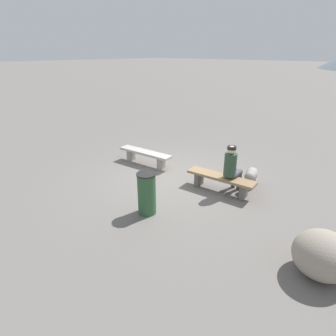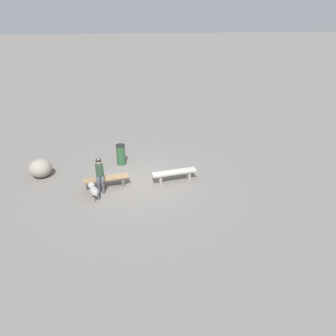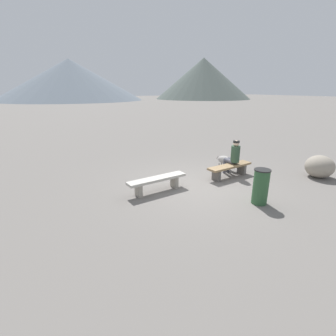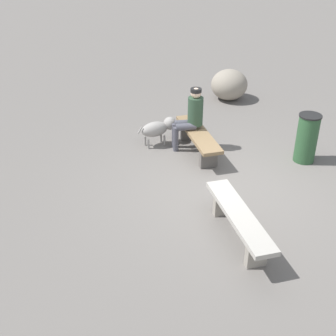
{
  "view_description": "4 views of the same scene",
  "coord_description": "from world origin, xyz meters",
  "px_view_note": "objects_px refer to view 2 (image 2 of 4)",
  "views": [
    {
      "loc": [
        4.83,
        -5.51,
        3.44
      ],
      "look_at": [
        0.39,
        -0.77,
        0.7
      ],
      "focal_mm": 29.82,
      "sensor_mm": 36.0,
      "label": 1
    },
    {
      "loc": [
        0.51,
        10.79,
        6.34
      ],
      "look_at": [
        -1.18,
        0.3,
        0.72
      ],
      "focal_mm": 31.33,
      "sensor_mm": 36.0,
      "label": 2
    },
    {
      "loc": [
        -4.22,
        -6.21,
        3.0
      ],
      "look_at": [
        -1.36,
        -0.35,
        0.89
      ],
      "focal_mm": 26.17,
      "sensor_mm": 36.0,
      "label": 3
    },
    {
      "loc": [
        -6.69,
        1.93,
        4.33
      ],
      "look_at": [
        -0.32,
        1.06,
        0.63
      ],
      "focal_mm": 47.92,
      "sensor_mm": 36.0,
      "label": 4
    }
  ],
  "objects_px": {
    "bench_left": "(174,174)",
    "bench_right": "(106,180)",
    "dog": "(93,190)",
    "trash_bin": "(121,155)",
    "seated_person": "(100,173)",
    "boulder": "(40,168)"
  },
  "relations": [
    {
      "from": "seated_person",
      "to": "dog",
      "type": "distance_m",
      "value": 0.77
    },
    {
      "from": "dog",
      "to": "boulder",
      "type": "distance_m",
      "value": 3.2
    },
    {
      "from": "dog",
      "to": "trash_bin",
      "type": "relative_size",
      "value": 0.87
    },
    {
      "from": "bench_right",
      "to": "dog",
      "type": "height_order",
      "value": "dog"
    },
    {
      "from": "seated_person",
      "to": "boulder",
      "type": "distance_m",
      "value": 3.05
    },
    {
      "from": "boulder",
      "to": "bench_right",
      "type": "bearing_deg",
      "value": 154.07
    },
    {
      "from": "bench_left",
      "to": "dog",
      "type": "height_order",
      "value": "dog"
    },
    {
      "from": "bench_left",
      "to": "seated_person",
      "type": "distance_m",
      "value": 3.08
    },
    {
      "from": "seated_person",
      "to": "trash_bin",
      "type": "relative_size",
      "value": 1.34
    },
    {
      "from": "dog",
      "to": "bench_left",
      "type": "bearing_deg",
      "value": -95.12
    },
    {
      "from": "trash_bin",
      "to": "bench_left",
      "type": "bearing_deg",
      "value": 138.2
    },
    {
      "from": "dog",
      "to": "trash_bin",
      "type": "xyz_separation_m",
      "value": [
        -1.1,
        -2.78,
        0.11
      ]
    },
    {
      "from": "bench_left",
      "to": "dog",
      "type": "xyz_separation_m",
      "value": [
        3.3,
        0.82,
        0.04
      ]
    },
    {
      "from": "bench_left",
      "to": "seated_person",
      "type": "height_order",
      "value": "seated_person"
    },
    {
      "from": "bench_left",
      "to": "bench_right",
      "type": "bearing_deg",
      "value": -6.19
    },
    {
      "from": "dog",
      "to": "boulder",
      "type": "relative_size",
      "value": 0.9
    },
    {
      "from": "dog",
      "to": "boulder",
      "type": "height_order",
      "value": "boulder"
    },
    {
      "from": "bench_left",
      "to": "bench_right",
      "type": "distance_m",
      "value": 2.83
    },
    {
      "from": "seated_person",
      "to": "trash_bin",
      "type": "bearing_deg",
      "value": -113.13
    },
    {
      "from": "trash_bin",
      "to": "boulder",
      "type": "relative_size",
      "value": 1.03
    },
    {
      "from": "bench_left",
      "to": "dog",
      "type": "relative_size",
      "value": 2.27
    },
    {
      "from": "bench_right",
      "to": "bench_left",
      "type": "bearing_deg",
      "value": 173.81
    }
  ]
}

